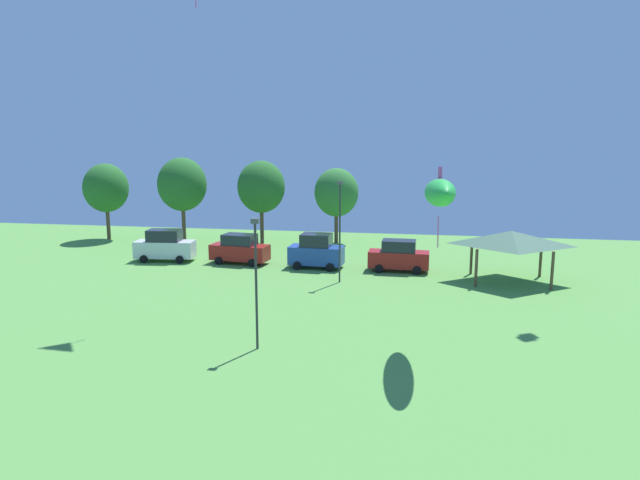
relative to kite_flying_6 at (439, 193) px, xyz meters
The scene contains 12 objects.
kite_flying_6 is the anchor object (origin of this frame).
parked_car_leftmost 27.71m from the kite_flying_6, 141.71° to the left, with size 4.91×2.29×2.60m.
parked_car_second_from_left 23.35m from the kite_flying_6, 131.45° to the left, with size 4.83×2.41×2.38m.
parked_car_third_from_left 19.48m from the kite_flying_6, 117.65° to the left, with size 4.23×2.28×2.67m.
parked_car_rightmost_in_row 17.62m from the kite_flying_6, 97.89° to the left, with size 4.55×2.01×2.39m.
park_pavilion 16.10m from the kite_flying_6, 69.27° to the left, with size 6.29×4.84×3.60m.
light_post_0 9.25m from the kite_flying_6, behind, with size 0.36×0.20×6.28m.
light_post_1 14.18m from the kite_flying_6, 116.79° to the left, with size 0.36×0.20×7.05m.
treeline_tree_0 40.20m from the kite_flying_6, 140.87° to the left, with size 4.33×4.33×7.48m.
treeline_tree_1 33.72m from the kite_flying_6, 132.88° to the left, with size 4.57×4.57×8.13m.
treeline_tree_2 30.09m from the kite_flying_6, 121.10° to the left, with size 4.45×4.45×7.85m.
treeline_tree_3 28.69m from the kite_flying_6, 107.50° to the left, with size 4.17×4.17×7.14m.
Camera 1 is at (4.23, 0.56, 9.91)m, focal length 32.00 mm.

